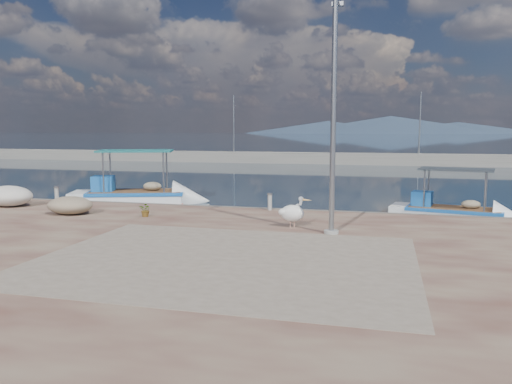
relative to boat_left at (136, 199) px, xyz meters
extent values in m
plane|color=#162635|center=(7.26, -7.98, -0.24)|extent=(1400.00, 1400.00, 0.00)
cube|color=#512823|center=(7.26, -13.98, 0.01)|extent=(44.00, 22.00, 0.50)
cube|color=gray|center=(8.26, -10.98, 0.26)|extent=(9.00, 7.00, 0.01)
cube|color=gray|center=(7.26, 32.02, 0.36)|extent=(120.00, 2.20, 1.20)
cylinder|color=gray|center=(-4.74, 32.02, 3.76)|extent=(0.16, 0.16, 7.00)
cylinder|color=gray|center=(15.26, 32.02, 3.76)|extent=(0.16, 0.16, 7.00)
cone|color=#28384C|center=(-62.74, 642.02, 7.76)|extent=(220.00, 220.00, 16.00)
cone|color=#28384C|center=(17.26, 642.02, 10.76)|extent=(280.00, 280.00, 22.00)
cone|color=#28384C|center=(97.26, 642.02, 6.76)|extent=(200.00, 200.00, 14.00)
cube|color=white|center=(0.06, 0.02, -0.16)|extent=(6.77, 4.11, 1.05)
cube|color=#195AA7|center=(0.06, 0.02, 0.31)|extent=(5.09, 3.58, 0.16)
cube|color=#B02415|center=(0.06, 0.02, -0.22)|extent=(5.08, 3.56, 0.13)
cube|color=#195AA7|center=(-1.45, -0.51, 0.76)|extent=(1.27, 1.27, 0.78)
cube|color=#16565A|center=(0.06, 0.02, 2.36)|extent=(4.00, 3.06, 0.09)
cube|color=white|center=(14.71, -0.86, -0.18)|extent=(5.30, 2.68, 0.83)
cube|color=#195AA7|center=(14.71, -0.86, 0.19)|extent=(3.92, 2.43, 0.12)
cube|color=#B02415|center=(14.71, -0.86, -0.22)|extent=(3.92, 2.42, 0.10)
cube|color=#195AA7|center=(13.47, -0.60, 0.54)|extent=(0.93, 0.93, 0.61)
cube|color=#272D32|center=(14.71, -0.86, 1.81)|extent=(3.05, 2.12, 0.07)
cylinder|color=tan|center=(9.03, -6.59, 0.38)|extent=(0.03, 0.03, 0.25)
cylinder|color=tan|center=(9.15, -6.56, 0.38)|extent=(0.03, 0.03, 0.25)
ellipsoid|color=silver|center=(9.09, -6.57, 0.71)|extent=(0.86, 0.66, 0.54)
cylinder|color=silver|center=(9.32, -6.51, 0.98)|extent=(0.20, 0.14, 0.46)
sphere|color=silver|center=(9.35, -6.50, 1.18)|extent=(0.15, 0.15, 0.15)
cone|color=#FFBC63|center=(9.53, -6.45, 1.14)|extent=(0.38, 0.18, 0.11)
cylinder|color=gray|center=(10.42, -7.26, 3.76)|extent=(0.16, 0.16, 7.00)
cylinder|color=gray|center=(10.42, -7.26, 0.31)|extent=(0.44, 0.44, 0.10)
cube|color=gray|center=(10.42, -6.61, 7.11)|extent=(0.35, 0.18, 0.12)
cylinder|color=gray|center=(7.61, -3.38, 0.58)|extent=(0.17, 0.17, 0.65)
cylinder|color=gray|center=(7.61, -3.38, 0.90)|extent=(0.22, 0.22, 0.06)
cylinder|color=gray|center=(-1.86, -3.58, 0.59)|extent=(0.17, 0.17, 0.67)
cylinder|color=gray|center=(-1.86, -3.58, 0.93)|extent=(0.23, 0.23, 0.06)
imported|color=#33722D|center=(3.60, -5.97, 0.51)|extent=(0.55, 0.51, 0.50)
ellipsoid|color=gray|center=(0.61, -6.18, 0.59)|extent=(1.71, 1.33, 0.66)
ellipsoid|color=silver|center=(-3.03, -5.11, 0.68)|extent=(2.08, 1.51, 0.85)
camera|label=1|loc=(11.94, -22.19, 3.36)|focal=35.00mm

